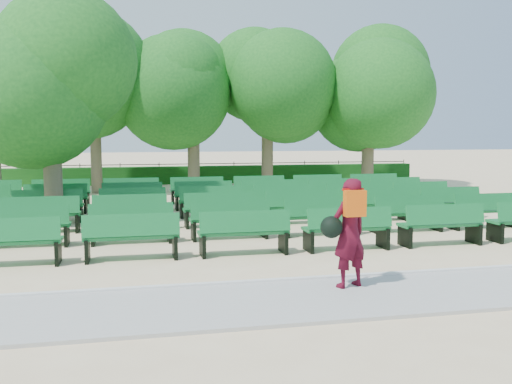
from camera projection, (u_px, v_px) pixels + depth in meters
The scene contains 9 objects.
ground at pixel (221, 227), 16.30m from camera, with size 120.00×120.00×0.00m, color beige.
paving at pixel (294, 301), 9.11m from camera, with size 30.00×2.20×0.06m, color #A5A5A0.
curb at pixel (276, 281), 10.23m from camera, with size 30.00×0.12×0.10m, color silver.
hedge at pixel (179, 175), 29.84m from camera, with size 26.00×0.70×0.90m, color #154E15.
fence at pixel (178, 183), 30.27m from camera, with size 26.00×0.10×1.02m, color black, non-canonical shape.
tree_line at pixel (187, 191), 26.00m from camera, with size 21.80×6.80×7.04m, color #1E691E, non-canonical shape.
bench_array at pixel (213, 218), 17.30m from camera, with size 2.01×0.65×1.27m.
tree_among at pixel (50, 86), 16.36m from camera, with size 4.40×4.40×6.05m.
person at pixel (348, 231), 9.72m from camera, with size 0.94×0.65×1.88m.
Camera 1 is at (-2.53, -15.93, 2.74)m, focal length 40.00 mm.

